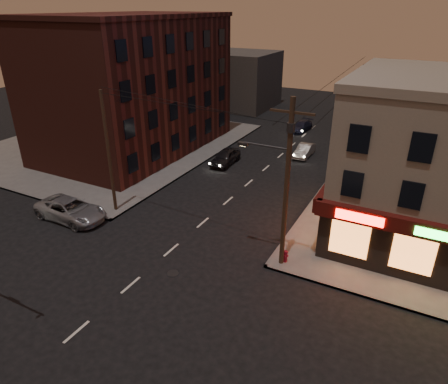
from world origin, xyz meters
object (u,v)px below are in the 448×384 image
Objects in this scene: sedan_near at (225,157)px; fire_hydrant at (285,255)px; suv_cross at (71,210)px; sedan_far at (301,126)px; sedan_mid at (304,151)px.

fire_hydrant is (10.95, -13.16, -0.14)m from sedan_near.
suv_cross reaches higher than sedan_near.
sedan_near is 1.02× the size of sedan_far.
sedan_far is at bearing 105.98° from fire_hydrant.
suv_cross is at bearing -98.49° from sedan_far.
suv_cross is 23.64m from sedan_mid.
fire_hydrant is at bearing -67.54° from sedan_far.
sedan_near is at bearing -16.75° from suv_cross.
sedan_mid is 0.91× the size of sedan_far.
sedan_mid is (6.21, 5.75, -0.10)m from sedan_near.
sedan_far reaches higher than fire_hydrant.
fire_hydrant is (4.75, -18.91, -0.03)m from sedan_mid.
sedan_near reaches higher than fire_hydrant.
sedan_near is at bearing -137.05° from sedan_mid.
suv_cross is at bearing -117.67° from sedan_mid.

